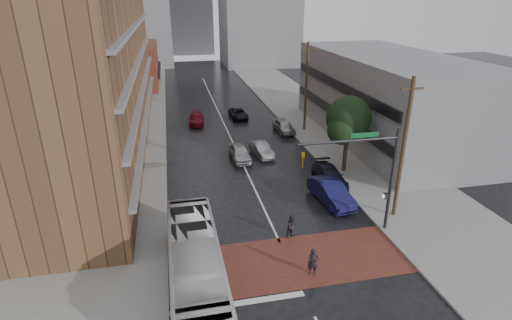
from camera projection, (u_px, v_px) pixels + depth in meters
ground at (291, 267)px, 23.22m from camera, size 160.00×160.00×0.00m
crosswalk at (289, 261)px, 23.67m from camera, size 14.00×5.00×0.02m
sidewalk_west at (124, 139)px, 43.54m from camera, size 9.00×90.00×0.15m
sidewalk_east at (323, 126)px, 48.00m from camera, size 9.00×90.00×0.15m
apartment_block at (76, 2)px, 36.82m from camera, size 10.00×44.00×28.00m
storefront_west at (134, 65)px, 68.32m from camera, size 8.00×16.00×7.00m
building_east at (386, 97)px, 42.75m from camera, size 11.00×26.00×9.00m
distant_tower_center at (188, 6)px, 104.42m from camera, size 12.00×10.00×24.00m
street_tree at (348, 121)px, 33.92m from camera, size 4.20×4.10×6.90m
signal_mast at (372, 167)px, 24.80m from camera, size 6.50×0.30×7.20m
utility_pole_near at (403, 149)px, 26.57m from camera, size 1.60×0.26×10.00m
utility_pole_far at (306, 87)px, 44.63m from camera, size 1.60×0.26×10.00m
transit_bus at (196, 268)px, 20.65m from camera, size 2.73×11.26×3.13m
pedestrian_a at (313, 262)px, 22.32m from camera, size 0.70×0.57×1.65m
pedestrian_b at (292, 227)px, 25.81m from camera, size 0.91×0.81×1.55m
car_travel_a at (240, 153)px, 37.98m from camera, size 1.83×4.28×1.44m
car_travel_b at (261, 150)px, 39.00m from camera, size 1.98×4.10×1.30m
car_travel_c at (196, 119)px, 48.76m from camera, size 2.13×4.45×1.25m
suv_travel at (238, 114)px, 51.06m from camera, size 2.18×4.35×1.18m
car_parked_near at (331, 193)px, 30.14m from camera, size 2.35×5.20×1.65m
car_parked_mid at (329, 176)px, 33.20m from camera, size 2.15×4.98×1.43m
car_parked_far at (284, 126)px, 45.78m from camera, size 2.02×4.37×1.45m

